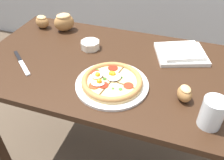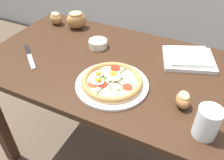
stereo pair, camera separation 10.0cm
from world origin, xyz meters
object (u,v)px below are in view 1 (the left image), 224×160
Objects in this scene: bread_piece_near at (185,93)px; bread_piece_mid at (64,22)px; pizza at (112,82)px; water_glass at (212,114)px; bread_piece_far at (42,22)px; dining_table at (104,82)px; ramekin_bowl at (90,45)px; napkin_folded at (181,53)px; knife_main at (21,62)px.

bread_piece_mid reaches higher than bread_piece_near.
water_glass is at bearing -13.20° from pizza.
dining_table is at bearing -26.08° from bread_piece_far.
bread_piece_near is at bearing -19.56° from dining_table.
napkin_folded is (0.46, 0.08, -0.01)m from ramekin_bowl.
bread_piece_near is at bearing -23.23° from bread_piece_far.
napkin_folded is 0.68m from bread_piece_mid.
bread_piece_far is at bearing 160.59° from ramekin_bowl.
dining_table is at bearing -42.75° from ramekin_bowl.
bread_piece_far is 0.38m from knife_main.
ramekin_bowl is 0.35× the size of napkin_folded.
pizza is 0.30m from bread_piece_near.
ramekin_bowl reaches higher than dining_table.
bread_piece_mid reaches higher than ramekin_bowl.
bread_piece_near reaches higher than knife_main.
ramekin_bowl is at bearing -19.41° from bread_piece_far.
bread_piece_near is (0.30, 0.01, 0.02)m from pizza.
water_glass reaches higher than dining_table.
pizza reaches higher than napkin_folded.
water_glass reaches higher than bread_piece_far.
knife_main is at bearing -156.72° from napkin_folded.
pizza is 2.16× the size of bread_piece_mid.
bread_piece_far is 1.07m from water_glass.
dining_table is 0.45m from bread_piece_mid.
knife_main is at bearing -161.38° from dining_table.
bread_piece_mid reaches higher than dining_table.
dining_table is 8.45× the size of bread_piece_mid.
dining_table is 6.60× the size of knife_main.
ramekin_bowl is at bearing 137.25° from dining_table.
dining_table is at bearing 153.87° from water_glass.
pizza is (0.09, -0.15, 0.14)m from dining_table.
water_glass reaches higher than bread_piece_mid.
pizza is at bearing -42.59° from bread_piece_mid.
ramekin_bowl is at bearing -32.15° from bread_piece_mid.
bread_piece_near is at bearing -25.86° from ramekin_bowl.
bread_piece_mid reaches higher than knife_main.
pizza is at bearing 37.57° from knife_main.
napkin_folded is 0.33m from bread_piece_near.
knife_main is (-0.47, 0.02, -0.02)m from pizza.
bread_piece_near reaches higher than pizza.
napkin_folded is at bearing -5.07° from bread_piece_mid.
knife_main reaches higher than dining_table.
bread_piece_mid is (-0.33, 0.24, 0.18)m from dining_table.
ramekin_bowl reaches higher than napkin_folded.
bread_piece_far is 0.82× the size of water_glass.
knife_main is (-0.26, -0.23, -0.02)m from ramekin_bowl.
dining_table is at bearing 160.44° from bread_piece_near.
knife_main is at bearing -138.57° from ramekin_bowl.
bread_piece_mid is 1.24× the size of water_glass.
bread_piece_near is (0.04, -0.32, 0.02)m from napkin_folded.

